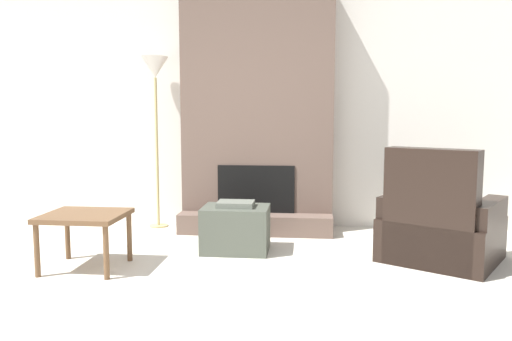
{
  "coord_description": "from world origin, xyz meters",
  "views": [
    {
      "loc": [
        0.56,
        -2.55,
        1.26
      ],
      "look_at": [
        0.0,
        2.72,
        0.67
      ],
      "focal_mm": 35.0,
      "sensor_mm": 36.0,
      "label": 1
    }
  ],
  "objects_px": {
    "armchair": "(439,229)",
    "floor_lamp_left": "(155,80)",
    "ottoman": "(236,228)",
    "side_table": "(85,221)"
  },
  "relations": [
    {
      "from": "armchair",
      "to": "floor_lamp_left",
      "type": "bearing_deg",
      "value": 10.0
    },
    {
      "from": "armchair",
      "to": "floor_lamp_left",
      "type": "xyz_separation_m",
      "value": [
        -2.8,
        1.07,
        1.35
      ]
    },
    {
      "from": "armchair",
      "to": "side_table",
      "type": "height_order",
      "value": "armchair"
    },
    {
      "from": "ottoman",
      "to": "floor_lamp_left",
      "type": "distance_m",
      "value": 1.98
    },
    {
      "from": "ottoman",
      "to": "floor_lamp_left",
      "type": "height_order",
      "value": "floor_lamp_left"
    },
    {
      "from": "side_table",
      "to": "floor_lamp_left",
      "type": "relative_size",
      "value": 0.34
    },
    {
      "from": "ottoman",
      "to": "armchair",
      "type": "height_order",
      "value": "armchair"
    },
    {
      "from": "side_table",
      "to": "armchair",
      "type": "bearing_deg",
      "value": 9.72
    },
    {
      "from": "armchair",
      "to": "ottoman",
      "type": "bearing_deg",
      "value": 26.13
    },
    {
      "from": "ottoman",
      "to": "floor_lamp_left",
      "type": "relative_size",
      "value": 0.32
    }
  ]
}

